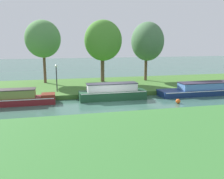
{
  "coord_description": "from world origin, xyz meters",
  "views": [
    {
      "loc": [
        -4.43,
        -19.29,
        5.02
      ],
      "look_at": [
        0.39,
        1.2,
        0.9
      ],
      "focal_mm": 38.89,
      "sensor_mm": 36.0,
      "label": 1
    }
  ],
  "objects_px": {
    "navy_cruiser": "(211,89)",
    "mooring_post_near": "(179,85)",
    "lamp_post": "(56,74)",
    "willow_tree_centre": "(103,41)",
    "willow_tree_left": "(43,39)",
    "forest_barge": "(112,92)",
    "willow_tree_right": "(147,42)",
    "channel_buoy": "(178,101)"
  },
  "relations": [
    {
      "from": "navy_cruiser",
      "to": "mooring_post_near",
      "type": "distance_m",
      "value": 3.14
    },
    {
      "from": "navy_cruiser",
      "to": "lamp_post",
      "type": "distance_m",
      "value": 15.08
    },
    {
      "from": "willow_tree_centre",
      "to": "mooring_post_near",
      "type": "bearing_deg",
      "value": -41.36
    },
    {
      "from": "lamp_post",
      "to": "willow_tree_left",
      "type": "bearing_deg",
      "value": 104.42
    },
    {
      "from": "forest_barge",
      "to": "willow_tree_left",
      "type": "relative_size",
      "value": 0.84
    },
    {
      "from": "willow_tree_right",
      "to": "willow_tree_left",
      "type": "bearing_deg",
      "value": 177.14
    },
    {
      "from": "forest_barge",
      "to": "willow_tree_right",
      "type": "xyz_separation_m",
      "value": [
        5.95,
        7.08,
        4.44
      ]
    },
    {
      "from": "willow_tree_left",
      "to": "forest_barge",
      "type": "bearing_deg",
      "value": -51.85
    },
    {
      "from": "navy_cruiser",
      "to": "willow_tree_right",
      "type": "height_order",
      "value": "willow_tree_right"
    },
    {
      "from": "willow_tree_left",
      "to": "willow_tree_right",
      "type": "xyz_separation_m",
      "value": [
        11.98,
        -0.6,
        -0.26
      ]
    },
    {
      "from": "navy_cruiser",
      "to": "lamp_post",
      "type": "height_order",
      "value": "lamp_post"
    },
    {
      "from": "willow_tree_left",
      "to": "willow_tree_right",
      "type": "relative_size",
      "value": 1.0
    },
    {
      "from": "willow_tree_left",
      "to": "lamp_post",
      "type": "relative_size",
      "value": 2.75
    },
    {
      "from": "navy_cruiser",
      "to": "willow_tree_centre",
      "type": "height_order",
      "value": "willow_tree_centre"
    },
    {
      "from": "navy_cruiser",
      "to": "mooring_post_near",
      "type": "bearing_deg",
      "value": 155.44
    },
    {
      "from": "mooring_post_near",
      "to": "forest_barge",
      "type": "bearing_deg",
      "value": -169.68
    },
    {
      "from": "mooring_post_near",
      "to": "channel_buoy",
      "type": "distance_m",
      "value": 4.55
    },
    {
      "from": "willow_tree_centre",
      "to": "willow_tree_right",
      "type": "xyz_separation_m",
      "value": [
        5.35,
        0.02,
        -0.09
      ]
    },
    {
      "from": "forest_barge",
      "to": "willow_tree_left",
      "type": "height_order",
      "value": "willow_tree_left"
    },
    {
      "from": "willow_tree_right",
      "to": "lamp_post",
      "type": "relative_size",
      "value": 2.74
    },
    {
      "from": "navy_cruiser",
      "to": "willow_tree_right",
      "type": "distance_m",
      "value": 9.33
    },
    {
      "from": "willow_tree_centre",
      "to": "channel_buoy",
      "type": "distance_m",
      "value": 11.78
    },
    {
      "from": "willow_tree_centre",
      "to": "willow_tree_right",
      "type": "bearing_deg",
      "value": 0.21
    },
    {
      "from": "willow_tree_left",
      "to": "lamp_post",
      "type": "distance_m",
      "value": 6.07
    },
    {
      "from": "willow_tree_right",
      "to": "mooring_post_near",
      "type": "height_order",
      "value": "willow_tree_right"
    },
    {
      "from": "navy_cruiser",
      "to": "willow_tree_right",
      "type": "bearing_deg",
      "value": 119.7
    },
    {
      "from": "forest_barge",
      "to": "willow_tree_centre",
      "type": "xyz_separation_m",
      "value": [
        0.6,
        7.06,
        4.53
      ]
    },
    {
      "from": "navy_cruiser",
      "to": "mooring_post_near",
      "type": "xyz_separation_m",
      "value": [
        -2.84,
        1.3,
        0.23
      ]
    },
    {
      "from": "forest_barge",
      "to": "lamp_post",
      "type": "relative_size",
      "value": 2.32
    },
    {
      "from": "navy_cruiser",
      "to": "lamp_post",
      "type": "bearing_deg",
      "value": 169.4
    },
    {
      "from": "forest_barge",
      "to": "willow_tree_left",
      "type": "xyz_separation_m",
      "value": [
        -6.03,
        7.68,
        4.7
      ]
    },
    {
      "from": "navy_cruiser",
      "to": "mooring_post_near",
      "type": "relative_size",
      "value": 13.64
    },
    {
      "from": "willow_tree_right",
      "to": "channel_buoy",
      "type": "distance_m",
      "value": 10.95
    },
    {
      "from": "channel_buoy",
      "to": "forest_barge",
      "type": "bearing_deg",
      "value": 151.91
    },
    {
      "from": "forest_barge",
      "to": "channel_buoy",
      "type": "bearing_deg",
      "value": -28.09
    },
    {
      "from": "willow_tree_left",
      "to": "lamp_post",
      "type": "height_order",
      "value": "willow_tree_left"
    },
    {
      "from": "willow_tree_left",
      "to": "willow_tree_centre",
      "type": "height_order",
      "value": "willow_tree_centre"
    },
    {
      "from": "forest_barge",
      "to": "navy_cruiser",
      "type": "relative_size",
      "value": 0.6
    },
    {
      "from": "channel_buoy",
      "to": "willow_tree_right",
      "type": "bearing_deg",
      "value": 84.38
    },
    {
      "from": "lamp_post",
      "to": "channel_buoy",
      "type": "distance_m",
      "value": 11.31
    },
    {
      "from": "willow_tree_left",
      "to": "mooring_post_near",
      "type": "xyz_separation_m",
      "value": [
        13.17,
        -6.38,
        -4.59
      ]
    },
    {
      "from": "willow_tree_left",
      "to": "channel_buoy",
      "type": "distance_m",
      "value": 15.97
    }
  ]
}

